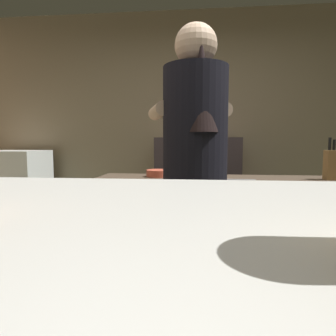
{
  "coord_description": "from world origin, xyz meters",
  "views": [
    {
      "loc": [
        0.01,
        -1.35,
        1.16
      ],
      "look_at": [
        -0.04,
        -0.75,
        1.11
      ],
      "focal_mm": 30.78,
      "sensor_mm": 36.0,
      "label": 1
    }
  ],
  "objects_px": {
    "mini_fridge": "(17,197)",
    "bottle_hot_sauce": "(191,130)",
    "chefs_knife": "(237,180)",
    "bottle_soy": "(174,129)",
    "knife_block": "(333,164)",
    "mixing_bowl": "(159,173)",
    "bartender": "(195,168)"
  },
  "relations": [
    {
      "from": "mini_fridge",
      "to": "bartender",
      "type": "xyz_separation_m",
      "value": [
        2.05,
        -1.57,
        0.49
      ]
    },
    {
      "from": "bartender",
      "to": "bottle_soy",
      "type": "distance_m",
      "value": 1.68
    },
    {
      "from": "chefs_knife",
      "to": "bottle_hot_sauce",
      "type": "xyz_separation_m",
      "value": [
        -0.34,
        1.3,
        0.38
      ]
    },
    {
      "from": "chefs_knife",
      "to": "bottle_soy",
      "type": "height_order",
      "value": "bottle_soy"
    },
    {
      "from": "mini_fridge",
      "to": "bottle_soy",
      "type": "xyz_separation_m",
      "value": [
        1.82,
        0.07,
        0.77
      ]
    },
    {
      "from": "mixing_bowl",
      "to": "mini_fridge",
      "type": "bearing_deg",
      "value": 150.71
    },
    {
      "from": "mini_fridge",
      "to": "knife_block",
      "type": "xyz_separation_m",
      "value": [
        2.98,
        -1.06,
        0.48
      ]
    },
    {
      "from": "chefs_knife",
      "to": "bottle_soy",
      "type": "distance_m",
      "value": 1.4
    },
    {
      "from": "mini_fridge",
      "to": "bartender",
      "type": "bearing_deg",
      "value": -37.44
    },
    {
      "from": "bartender",
      "to": "chefs_knife",
      "type": "relative_size",
      "value": 7.37
    },
    {
      "from": "knife_block",
      "to": "bottle_soy",
      "type": "distance_m",
      "value": 1.65
    },
    {
      "from": "mini_fridge",
      "to": "chefs_knife",
      "type": "distance_m",
      "value": 2.63
    },
    {
      "from": "bartender",
      "to": "bottle_soy",
      "type": "relative_size",
      "value": 7.75
    },
    {
      "from": "mini_fridge",
      "to": "bottle_hot_sauce",
      "type": "height_order",
      "value": "bottle_hot_sauce"
    },
    {
      "from": "mixing_bowl",
      "to": "bottle_soy",
      "type": "xyz_separation_m",
      "value": [
        0.03,
        1.07,
        0.37
      ]
    },
    {
      "from": "chefs_knife",
      "to": "bottle_soy",
      "type": "xyz_separation_m",
      "value": [
        -0.51,
        1.24,
        0.39
      ]
    },
    {
      "from": "bottle_soy",
      "to": "knife_block",
      "type": "bearing_deg",
      "value": -44.33
    },
    {
      "from": "mini_fridge",
      "to": "chefs_knife",
      "type": "bearing_deg",
      "value": -26.58
    },
    {
      "from": "knife_block",
      "to": "bottle_soy",
      "type": "height_order",
      "value": "bottle_soy"
    },
    {
      "from": "knife_block",
      "to": "bottle_hot_sauce",
      "type": "relative_size",
      "value": 1.41
    },
    {
      "from": "chefs_knife",
      "to": "bottle_hot_sauce",
      "type": "relative_size",
      "value": 1.19
    },
    {
      "from": "mixing_bowl",
      "to": "bartender",
      "type": "bearing_deg",
      "value": -64.73
    },
    {
      "from": "mini_fridge",
      "to": "bottle_hot_sauce",
      "type": "xyz_separation_m",
      "value": [
        1.99,
        0.13,
        0.76
      ]
    },
    {
      "from": "mini_fridge",
      "to": "knife_block",
      "type": "height_order",
      "value": "knife_block"
    },
    {
      "from": "knife_block",
      "to": "mixing_bowl",
      "type": "relative_size",
      "value": 1.57
    },
    {
      "from": "chefs_knife",
      "to": "mixing_bowl",
      "type": "bearing_deg",
      "value": 164.55
    },
    {
      "from": "mixing_bowl",
      "to": "bottle_soy",
      "type": "distance_m",
      "value": 1.13
    },
    {
      "from": "mini_fridge",
      "to": "bottle_soy",
      "type": "distance_m",
      "value": 1.97
    },
    {
      "from": "bartender",
      "to": "knife_block",
      "type": "height_order",
      "value": "bartender"
    },
    {
      "from": "knife_block",
      "to": "chefs_knife",
      "type": "height_order",
      "value": "knife_block"
    },
    {
      "from": "knife_block",
      "to": "bottle_hot_sauce",
      "type": "xyz_separation_m",
      "value": [
        -0.99,
        1.2,
        0.28
      ]
    },
    {
      "from": "knife_block",
      "to": "chefs_knife",
      "type": "bearing_deg",
      "value": -171.01
    }
  ]
}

